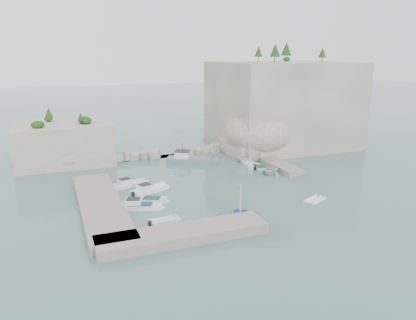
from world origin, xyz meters
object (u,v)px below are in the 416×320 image
object	(u,v)px
motorboat_e	(165,223)
tender_east_c	(250,166)
motorboat_b	(150,192)
work_boat	(192,162)
rowboat	(240,221)
tender_east_a	(271,174)
tender_east_b	(260,170)
motorboat_c	(152,202)
motorboat_a	(130,186)
motorboat_d	(140,208)
inflatable_dinghy	(315,201)
tender_east_d	(247,162)

from	to	relation	value
motorboat_e	tender_east_c	world-z (taller)	same
motorboat_b	work_boat	world-z (taller)	work_boat
rowboat	tender_east_c	distance (m)	23.74
tender_east_a	tender_east_b	bearing A→B (deg)	-2.35
rowboat	tender_east_b	bearing A→B (deg)	-6.64
tender_east_a	motorboat_b	bearing A→B (deg)	83.06
motorboat_c	tender_east_c	xyz separation A→B (m)	(19.86, 10.91, 0.00)
motorboat_a	tender_east_a	size ratio (longest dim) A/B	1.59
motorboat_b	tender_east_a	world-z (taller)	tender_east_a
tender_east_c	rowboat	bearing A→B (deg)	158.87
motorboat_d	work_boat	size ratio (longest dim) A/B	0.60
tender_east_c	inflatable_dinghy	bearing A→B (deg)	-171.06
motorboat_b	rowboat	distance (m)	15.63
motorboat_d	motorboat_e	distance (m)	5.75
motorboat_e	tender_east_c	xyz separation A→B (m)	(20.10, 18.09, 0.00)
motorboat_b	motorboat_e	xyz separation A→B (m)	(-0.99, -11.30, 0.00)
motorboat_d	tender_east_d	bearing A→B (deg)	54.51
tender_east_a	tender_east_d	xyz separation A→B (m)	(-0.24, 7.90, 0.00)
motorboat_c	tender_east_c	bearing A→B (deg)	52.60
motorboat_a	tender_east_c	xyz separation A→B (m)	(21.27, 3.36, 0.00)
tender_east_d	motorboat_b	bearing A→B (deg)	141.57
tender_east_b	work_boat	xyz separation A→B (m)	(-8.94, 8.55, 0.00)
tender_east_d	tender_east_b	bearing A→B (deg)	-155.00
motorboat_b	work_boat	xyz separation A→B (m)	(10.69, 12.62, 0.00)
motorboat_d	motorboat_a	bearing A→B (deg)	108.08
motorboat_b	motorboat_c	size ratio (longest dim) A/B	1.38
tender_east_b	tender_east_a	bearing A→B (deg)	-164.87
work_boat	tender_east_d	bearing A→B (deg)	6.72
tender_east_b	tender_east_d	xyz separation A→B (m)	(0.17, 5.03, 0.00)
motorboat_c	rowboat	xyz separation A→B (m)	(8.06, -9.69, 0.00)
inflatable_dinghy	motorboat_a	bearing A→B (deg)	120.13
rowboat	inflatable_dinghy	world-z (taller)	rowboat
motorboat_d	rowboat	xyz separation A→B (m)	(9.93, -8.03, 0.00)
rowboat	tender_east_c	bearing A→B (deg)	-1.87
work_boat	rowboat	bearing A→B (deg)	-69.39
motorboat_b	tender_east_d	world-z (taller)	tender_east_d
motorboat_a	tender_east_b	size ratio (longest dim) A/B	1.36
motorboat_a	work_boat	size ratio (longest dim) A/B	0.59
tender_east_b	tender_east_d	world-z (taller)	tender_east_d
motorboat_a	tender_east_d	distance (m)	22.68
rowboat	motorboat_d	bearing A→B (deg)	78.98
motorboat_b	tender_east_d	size ratio (longest dim) A/B	1.28
motorboat_a	motorboat_d	bearing A→B (deg)	-109.24
motorboat_c	motorboat_e	distance (m)	7.18
rowboat	tender_east_a	size ratio (longest dim) A/B	1.32
tender_east_a	tender_east_c	size ratio (longest dim) A/B	0.66
motorboat_a	rowboat	world-z (taller)	motorboat_a
motorboat_d	motorboat_e	bearing A→B (deg)	-52.62
tender_east_d	work_boat	distance (m)	9.77
motorboat_b	tender_east_b	bearing A→B (deg)	-11.48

